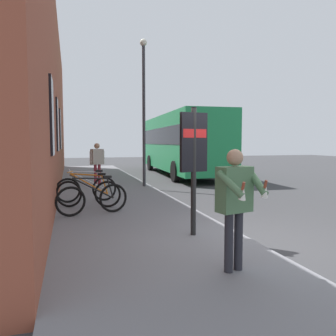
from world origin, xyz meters
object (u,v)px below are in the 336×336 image
Objects in this scene: transit_info_sign at (194,150)px; pedestrian_near_bus at (97,159)px; tourist_with_hotdogs at (235,197)px; bicycle_end_of_row at (93,198)px; street_lamp at (144,101)px; city_bus at (181,141)px; bicycle_mid_rack at (87,189)px; bicycle_far_end at (88,193)px.

pedestrian_near_bus is at bearing 7.86° from transit_info_sign.
tourist_with_hotdogs is (-10.04, -1.03, -0.02)m from pedestrian_near_bus.
bicycle_end_of_row is at bearing 20.65° from tourist_with_hotdogs.
tourist_with_hotdogs is at bearing -174.16° from pedestrian_near_bus.
transit_info_sign is at bearing -172.14° from pedestrian_near_bus.
tourist_with_hotdogs is (-1.85, 0.10, -0.57)m from transit_info_sign.
street_lamp is at bearing -120.49° from pedestrian_near_bus.
tourist_with_hotdogs reaches higher than bicycle_end_of_row.
bicycle_end_of_row is 11.54m from city_bus.
transit_info_sign is 7.39m from street_lamp.
city_bus is (8.15, -5.67, 1.41)m from bicycle_mid_rack.
pedestrian_near_bus is (3.96, -0.63, 0.66)m from bicycle_mid_rack.
city_bus is 6.37m from street_lamp.
bicycle_far_end is 0.16× the size of city_bus.
transit_info_sign reaches higher than tourist_with_hotdogs.
bicycle_end_of_row is 3.17m from transit_info_sign.
street_lamp reaches higher than bicycle_mid_rack.
bicycle_end_of_row and bicycle_mid_rack have the same top height.
pedestrian_near_bus is 0.30× the size of street_lamp.
street_lamp is (-1.03, -1.75, 2.31)m from pedestrian_near_bus.
city_bus is 14.80m from tourist_with_hotdogs.
transit_info_sign is 1.94m from tourist_with_hotdogs.
transit_info_sign reaches higher than bicycle_mid_rack.
street_lamp reaches higher than bicycle_far_end.
bicycle_far_end is 0.30× the size of street_lamp.
bicycle_far_end is 4.94m from pedestrian_near_bus.
pedestrian_near_bus is 10.09m from tourist_with_hotdogs.
tourist_with_hotdogs is (-14.22, 4.02, -0.77)m from city_bus.
street_lamp is at bearing -38.98° from bicycle_mid_rack.
city_bus reaches higher than bicycle_far_end.
city_bus is at bearing -32.08° from bicycle_far_end.
bicycle_end_of_row is 1.02× the size of pedestrian_near_bus.
transit_info_sign is at bearing 162.42° from city_bus.
bicycle_far_end is (0.94, 0.05, 0.00)m from bicycle_end_of_row.
transit_info_sign reaches higher than bicycle_end_of_row.
pedestrian_near_bus reaches higher than bicycle_end_of_row.
bicycle_end_of_row is 0.99× the size of bicycle_mid_rack.
bicycle_end_of_row is 0.16× the size of city_bus.
city_bus reaches higher than bicycle_end_of_row.
pedestrian_near_bus is at bearing 59.51° from street_lamp.
bicycle_mid_rack is 0.31× the size of street_lamp.
bicycle_end_of_row is at bearing 150.64° from city_bus.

